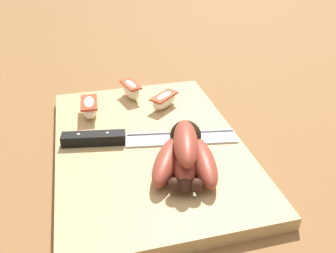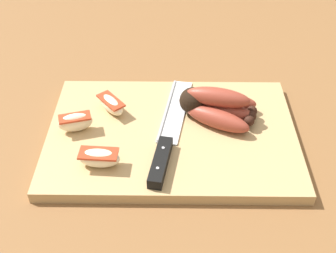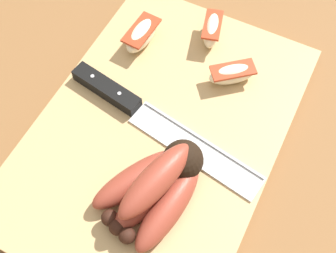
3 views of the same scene
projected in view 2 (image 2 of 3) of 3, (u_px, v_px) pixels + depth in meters
name	position (u px, v px, depth m)	size (l,w,h in m)	color
ground_plane	(170.00, 143.00, 0.76)	(6.00, 6.00, 0.00)	brown
cutting_board	(170.00, 135.00, 0.76)	(0.42, 0.29, 0.02)	tan
banana_bunch	(214.00, 106.00, 0.77)	(0.14, 0.11, 0.06)	black
chefs_knife	(164.00, 142.00, 0.72)	(0.08, 0.28, 0.02)	silver
apple_wedge_near	(96.00, 158.00, 0.68)	(0.07, 0.03, 0.03)	#F4E5C1
apple_wedge_middle	(109.00, 104.00, 0.78)	(0.06, 0.06, 0.03)	#F4E5C1
apple_wedge_far	(73.00, 122.00, 0.74)	(0.06, 0.04, 0.03)	#F4E5C1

